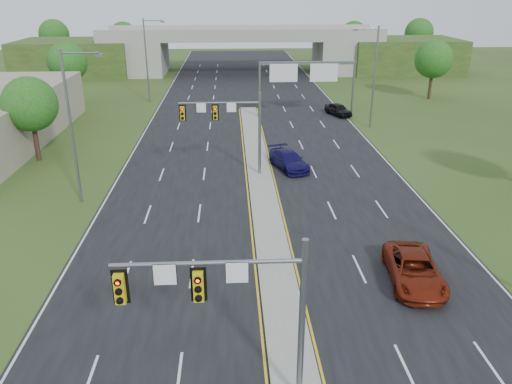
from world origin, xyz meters
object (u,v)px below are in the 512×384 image
at_px(overpass, 242,53).
at_px(signal_mast_near, 238,301).
at_px(signal_mast_far, 232,121).
at_px(sign_gantry, 306,74).
at_px(car_far_a, 414,269).
at_px(car_far_b, 289,160).
at_px(car_far_c, 338,109).

bearing_deg(overpass, signal_mast_near, -91.62).
height_order(signal_mast_near, overpass, overpass).
bearing_deg(signal_mast_near, signal_mast_far, 90.00).
bearing_deg(overpass, sign_gantry, -79.21).
relative_size(signal_mast_far, sign_gantry, 0.60).
distance_m(sign_gantry, overpass, 35.75).
bearing_deg(car_far_a, car_far_b, 110.59).
height_order(sign_gantry, overpass, overpass).
bearing_deg(signal_mast_near, car_far_c, 73.85).
height_order(signal_mast_near, car_far_b, signal_mast_near).
distance_m(overpass, car_far_b, 53.63).
relative_size(car_far_a, car_far_c, 1.31).
bearing_deg(signal_mast_far, car_far_b, 17.89).
relative_size(overpass, car_far_a, 14.25).
relative_size(sign_gantry, car_far_a, 2.06).
relative_size(car_far_b, car_far_c, 1.22).
height_order(overpass, car_far_b, overpass).
bearing_deg(car_far_a, car_far_c, 90.95).
bearing_deg(sign_gantry, car_far_a, -89.14).
height_order(signal_mast_far, car_far_c, signal_mast_far).
distance_m(signal_mast_near, sign_gantry, 45.88).
xyz_separation_m(signal_mast_far, car_far_c, (13.26, 20.79, -3.97)).
distance_m(signal_mast_near, car_far_b, 27.32).
relative_size(signal_mast_near, overpass, 0.09).
relative_size(signal_mast_near, sign_gantry, 0.60).
xyz_separation_m(signal_mast_far, car_far_a, (9.50, -16.95, -3.93)).
xyz_separation_m(overpass, car_far_c, (11.00, -34.28, -2.80)).
bearing_deg(car_far_c, car_far_b, -135.09).
height_order(sign_gantry, car_far_b, sign_gantry).
bearing_deg(car_far_a, sign_gantry, 97.50).
height_order(signal_mast_near, car_far_c, signal_mast_near).
bearing_deg(signal_mast_far, car_far_c, 57.47).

